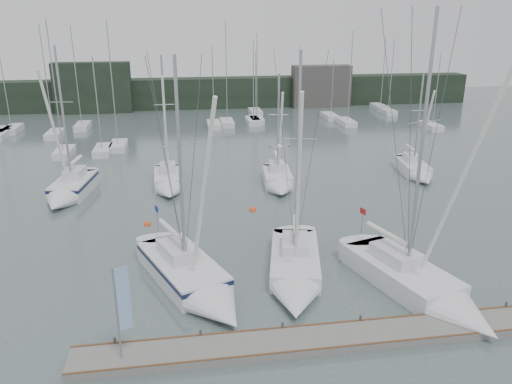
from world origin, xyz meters
TOP-DOWN VIEW (x-y plane):
  - ground at (0.00, 0.00)m, footprint 160.00×160.00m
  - dock at (0.00, -5.00)m, footprint 24.00×2.00m
  - far_treeline at (0.00, 62.00)m, footprint 90.00×4.00m
  - far_building_left at (-20.00, 60.00)m, footprint 12.00×3.00m
  - far_building_right at (18.00, 60.00)m, footprint 10.00×3.00m
  - mast_forest at (-2.84, 44.67)m, footprint 59.99×27.52m
  - sailboat_near_left at (-6.02, 0.57)m, footprint 6.78×10.69m
  - sailboat_near_center at (-0.27, 0.65)m, footprint 4.92×10.18m
  - sailboat_near_right at (6.53, -2.26)m, footprint 6.10×10.91m
  - sailboat_mid_a at (-16.23, 17.97)m, footprint 3.91×8.60m
  - sailboat_mid_b at (-7.73, 18.99)m, footprint 2.71×7.51m
  - sailboat_mid_c at (2.17, 17.86)m, footprint 3.13×7.05m
  - sailboat_mid_e at (16.22, 19.19)m, footprint 3.34×7.79m
  - buoy_a at (-0.98, 12.74)m, footprint 0.57×0.57m
  - buoy_c at (-9.28, 11.03)m, footprint 0.52×0.52m
  - dock_banner at (-9.38, -5.12)m, footprint 0.65×0.31m
  - seagull at (-1.25, 1.02)m, footprint 1.07×0.47m

SIDE VIEW (x-z plane):
  - ground at x=0.00m, z-range 0.00..0.00m
  - buoy_a at x=-0.98m, z-range -0.28..0.28m
  - buoy_c at x=-9.28m, z-range -0.26..0.26m
  - dock at x=0.00m, z-range 0.00..0.40m
  - mast_forest at x=-2.84m, z-range -6.89..7.87m
  - sailboat_near_center at x=-0.27m, z-range -6.60..7.61m
  - sailboat_mid_e at x=16.22m, z-range -4.75..5.80m
  - sailboat_mid_b at x=-7.73m, z-range -5.70..6.87m
  - sailboat_mid_c at x=2.17m, z-range -4.89..6.06m
  - sailboat_near_right at x=6.53m, z-range -7.62..8.81m
  - sailboat_near_left at x=-6.02m, z-range -6.42..7.67m
  - sailboat_mid_a at x=-16.23m, z-range -6.12..7.45m
  - far_treeline at x=0.00m, z-range 0.00..5.00m
  - dock_banner at x=-9.38m, z-range 0.81..5.36m
  - far_building_right at x=18.00m, z-range 0.00..7.00m
  - far_building_left at x=-20.00m, z-range 0.00..8.00m
  - seagull at x=-1.25m, z-range 8.16..8.38m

